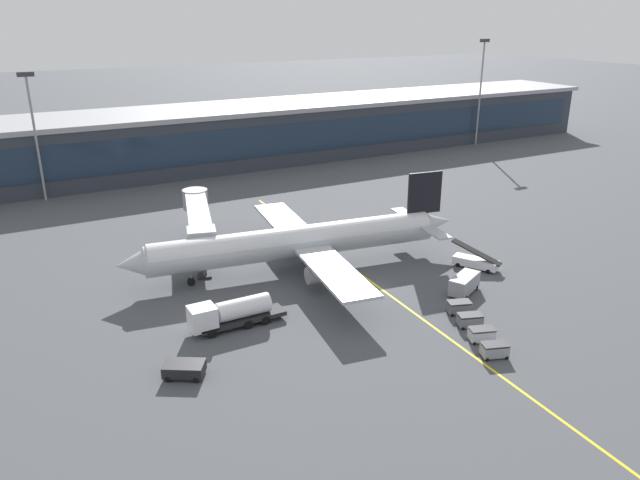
# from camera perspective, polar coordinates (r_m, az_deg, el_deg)

# --- Properties ---
(ground_plane) EXTENTS (700.00, 700.00, 0.00)m
(ground_plane) POSITION_cam_1_polar(r_m,az_deg,el_deg) (76.78, 4.44, -4.61)
(ground_plane) COLOR #47494F
(apron_lead_in_line) EXTENTS (3.71, 79.94, 0.01)m
(apron_lead_in_line) POSITION_cam_1_polar(r_m,az_deg,el_deg) (79.14, 4.68, -3.81)
(apron_lead_in_line) COLOR yellow
(apron_lead_in_line) RESTS_ON ground_plane
(terminal_building) EXTENTS (212.43, 21.92, 12.79)m
(terminal_building) POSITION_cam_1_polar(r_m,az_deg,el_deg) (140.27, -10.40, 9.47)
(terminal_building) COLOR #2D333D
(terminal_building) RESTS_ON ground_plane
(main_airliner) EXTENTS (46.49, 37.14, 11.83)m
(main_airliner) POSITION_cam_1_polar(r_m,az_deg,el_deg) (80.74, -2.07, -0.13)
(main_airliner) COLOR #B2B7BC
(main_airliner) RESTS_ON ground_plane
(jet_bridge) EXTENTS (8.95, 21.85, 6.75)m
(jet_bridge) POSITION_cam_1_polar(r_m,az_deg,el_deg) (88.92, -11.34, 2.12)
(jet_bridge) COLOR #B2B7BC
(jet_bridge) RESTS_ON ground_plane
(fuel_tanker) EXTENTS (10.81, 2.75, 3.25)m
(fuel_tanker) POSITION_cam_1_polar(r_m,az_deg,el_deg) (67.63, -8.33, -6.79)
(fuel_tanker) COLOR #232326
(fuel_tanker) RESTS_ON ground_plane
(belt_loader) EXTENTS (4.56, 6.68, 3.49)m
(belt_loader) POSITION_cam_1_polar(r_m,az_deg,el_deg) (84.94, 14.38, -1.95)
(belt_loader) COLOR white
(belt_loader) RESTS_ON ground_plane
(crew_van) EXTENTS (5.41, 4.08, 2.30)m
(crew_van) POSITION_cam_1_polar(r_m,az_deg,el_deg) (77.18, 13.40, -3.93)
(crew_van) COLOR gray
(crew_van) RESTS_ON ground_plane
(pushback_tug) EXTENTS (4.44, 3.94, 1.40)m
(pushback_tug) POSITION_cam_1_polar(r_m,az_deg,el_deg) (60.43, -12.67, -11.66)
(pushback_tug) COLOR black
(pushback_tug) RESTS_ON ground_plane
(baggage_cart_0) EXTENTS (3.01, 2.34, 1.48)m
(baggage_cart_0) POSITION_cam_1_polar(r_m,az_deg,el_deg) (64.49, 16.03, -9.85)
(baggage_cart_0) COLOR gray
(baggage_cart_0) RESTS_ON ground_plane
(baggage_cart_1) EXTENTS (3.01, 2.34, 1.48)m
(baggage_cart_1) POSITION_cam_1_polar(r_m,az_deg,el_deg) (66.99, 14.90, -8.52)
(baggage_cart_1) COLOR #B2B7BC
(baggage_cart_1) RESTS_ON ground_plane
(baggage_cart_2) EXTENTS (3.01, 2.34, 1.48)m
(baggage_cart_2) POSITION_cam_1_polar(r_m,az_deg,el_deg) (69.55, 13.86, -7.29)
(baggage_cart_2) COLOR #595B60
(baggage_cart_2) RESTS_ON ground_plane
(baggage_cart_3) EXTENTS (3.01, 2.34, 1.48)m
(baggage_cart_3) POSITION_cam_1_polar(r_m,az_deg,el_deg) (72.16, 12.90, -6.14)
(baggage_cart_3) COLOR #595B60
(baggage_cart_3) RESTS_ON ground_plane
(apron_light_mast_0) EXTENTS (2.80, 0.50, 22.98)m
(apron_light_mast_0) POSITION_cam_1_polar(r_m,az_deg,el_deg) (120.71, -25.21, 9.53)
(apron_light_mast_0) COLOR gray
(apron_light_mast_0) RESTS_ON ground_plane
(apron_light_mast_1) EXTENTS (2.80, 0.50, 26.49)m
(apron_light_mast_1) POSITION_cam_1_polar(r_m,az_deg,el_deg) (163.82, 14.83, 13.83)
(apron_light_mast_1) COLOR gray
(apron_light_mast_1) RESTS_ON ground_plane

